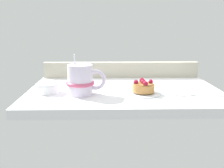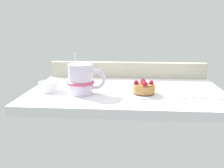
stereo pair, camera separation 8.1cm
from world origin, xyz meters
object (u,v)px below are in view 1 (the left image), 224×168
object	(u,v)px
raspberry_tart	(143,87)
dessert_plate	(143,93)
dessert_fork	(200,95)
sugar_bowl	(48,88)
coffee_mug	(81,80)

from	to	relation	value
raspberry_tart	dessert_plate	bearing A→B (deg)	-52.12
dessert_plate	raspberry_tart	xyz separation A→B (cm)	(-0.00, 0.01, 1.97)
raspberry_tart	dessert_fork	xyz separation A→B (cm)	(17.45, -2.95, -2.02)
raspberry_tart	dessert_fork	bearing A→B (deg)	-9.59
dessert_plate	sugar_bowl	world-z (taller)	sugar_bowl
dessert_plate	coffee_mug	distance (cm)	20.31
raspberry_tart	coffee_mug	distance (cm)	19.98
dessert_fork	sugar_bowl	xyz separation A→B (cm)	(-48.51, 4.69, 1.49)
raspberry_tart	sugar_bowl	bearing A→B (deg)	176.79
raspberry_tart	dessert_fork	distance (cm)	17.81
dessert_plate	dessert_fork	world-z (taller)	dessert_plate
coffee_mug	dessert_fork	distance (cm)	37.62
raspberry_tart	dessert_fork	size ratio (longest dim) A/B	0.45
raspberry_tart	coffee_mug	bearing A→B (deg)	-178.40
raspberry_tart	sugar_bowl	size ratio (longest dim) A/B	0.94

